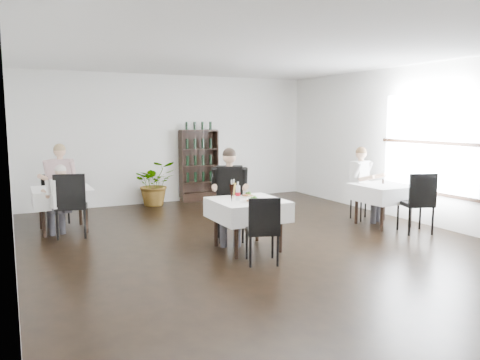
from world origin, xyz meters
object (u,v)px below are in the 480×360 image
wine_shelf (199,166)px  potted_tree (155,183)px  main_table (248,209)px  diner_main (230,188)px

wine_shelf → potted_tree: (-1.13, -0.14, -0.33)m
main_table → diner_main: 0.58m
main_table → potted_tree: bearing=93.2°
potted_tree → diner_main: 3.69m
wine_shelf → main_table: wine_shelf is taller
main_table → diner_main: diner_main is taller
wine_shelf → diner_main: 3.92m
wine_shelf → potted_tree: 1.19m
main_table → diner_main: bearing=96.8°
wine_shelf → diner_main: wine_shelf is taller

